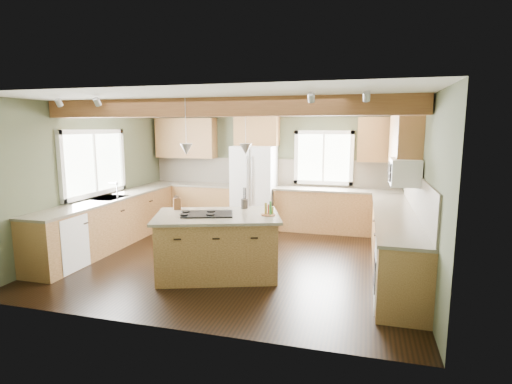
# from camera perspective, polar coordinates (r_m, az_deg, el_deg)

# --- Properties ---
(floor) EXTENTS (5.60, 5.60, 0.00)m
(floor) POSITION_cam_1_polar(r_m,az_deg,el_deg) (6.87, -2.59, -9.39)
(floor) COLOR black
(floor) RESTS_ON ground
(ceiling) EXTENTS (5.60, 5.60, 0.00)m
(ceiling) POSITION_cam_1_polar(r_m,az_deg,el_deg) (6.53, -2.76, 12.80)
(ceiling) COLOR silver
(ceiling) RESTS_ON wall_back
(wall_back) EXTENTS (5.60, 0.00, 5.60)m
(wall_back) POSITION_cam_1_polar(r_m,az_deg,el_deg) (8.97, 2.26, 3.49)
(wall_back) COLOR #4E543B
(wall_back) RESTS_ON ground
(wall_left) EXTENTS (0.00, 5.00, 5.00)m
(wall_left) POSITION_cam_1_polar(r_m,az_deg,el_deg) (7.90, -22.40, 2.03)
(wall_left) COLOR #4E543B
(wall_left) RESTS_ON ground
(wall_right) EXTENTS (0.00, 5.00, 5.00)m
(wall_right) POSITION_cam_1_polar(r_m,az_deg,el_deg) (6.31, 22.31, 0.41)
(wall_right) COLOR #4E543B
(wall_right) RESTS_ON ground
(ceiling_beam) EXTENTS (5.55, 0.26, 0.26)m
(ceiling_beam) POSITION_cam_1_polar(r_m,az_deg,el_deg) (5.77, -5.27, 11.96)
(ceiling_beam) COLOR brown
(ceiling_beam) RESTS_ON ceiling
(soffit_trim) EXTENTS (5.55, 0.20, 0.10)m
(soffit_trim) POSITION_cam_1_polar(r_m,az_deg,el_deg) (8.84, 2.16, 11.45)
(soffit_trim) COLOR brown
(soffit_trim) RESTS_ON ceiling
(backsplash_back) EXTENTS (5.58, 0.03, 0.58)m
(backsplash_back) POSITION_cam_1_polar(r_m,az_deg,el_deg) (8.96, 2.24, 2.90)
(backsplash_back) COLOR brown
(backsplash_back) RESTS_ON wall_back
(backsplash_right) EXTENTS (0.03, 3.70, 0.58)m
(backsplash_right) POSITION_cam_1_polar(r_m,az_deg,el_deg) (6.37, 22.07, -0.32)
(backsplash_right) COLOR brown
(backsplash_right) RESTS_ON wall_right
(base_cab_back_left) EXTENTS (2.02, 0.60, 0.88)m
(base_cab_back_left) POSITION_cam_1_polar(r_m,az_deg,el_deg) (9.38, -8.91, -1.68)
(base_cab_back_left) COLOR brown
(base_cab_back_left) RESTS_ON floor
(counter_back_left) EXTENTS (2.06, 0.64, 0.04)m
(counter_back_left) POSITION_cam_1_polar(r_m,az_deg,el_deg) (9.31, -8.98, 1.10)
(counter_back_left) COLOR #4A4436
(counter_back_left) RESTS_ON base_cab_back_left
(base_cab_back_right) EXTENTS (2.62, 0.60, 0.88)m
(base_cab_back_right) POSITION_cam_1_polar(r_m,az_deg,el_deg) (8.59, 11.50, -2.75)
(base_cab_back_right) COLOR brown
(base_cab_back_right) RESTS_ON floor
(counter_back_right) EXTENTS (2.66, 0.64, 0.04)m
(counter_back_right) POSITION_cam_1_polar(r_m,az_deg,el_deg) (8.51, 11.60, 0.28)
(counter_back_right) COLOR #4A4436
(counter_back_right) RESTS_ON base_cab_back_right
(base_cab_left) EXTENTS (0.60, 3.70, 0.88)m
(base_cab_left) POSITION_cam_1_polar(r_m,az_deg,el_deg) (7.90, -20.08, -4.17)
(base_cab_left) COLOR brown
(base_cab_left) RESTS_ON floor
(counter_left) EXTENTS (0.64, 3.74, 0.04)m
(counter_left) POSITION_cam_1_polar(r_m,az_deg,el_deg) (7.81, -20.26, -0.88)
(counter_left) COLOR #4A4436
(counter_left) RESTS_ON base_cab_left
(base_cab_right) EXTENTS (0.60, 3.70, 0.88)m
(base_cab_right) POSITION_cam_1_polar(r_m,az_deg,el_deg) (6.50, 19.15, -6.92)
(base_cab_right) COLOR brown
(base_cab_right) RESTS_ON floor
(counter_right) EXTENTS (0.64, 3.74, 0.04)m
(counter_right) POSITION_cam_1_polar(r_m,az_deg,el_deg) (6.39, 19.37, -2.95)
(counter_right) COLOR #4A4436
(counter_right) RESTS_ON base_cab_right
(upper_cab_back_left) EXTENTS (1.40, 0.35, 0.90)m
(upper_cab_back_left) POSITION_cam_1_polar(r_m,az_deg,el_deg) (9.42, -9.95, 7.59)
(upper_cab_back_left) COLOR brown
(upper_cab_back_left) RESTS_ON wall_back
(upper_cab_over_fridge) EXTENTS (0.96, 0.35, 0.70)m
(upper_cab_over_fridge) POSITION_cam_1_polar(r_m,az_deg,el_deg) (8.83, 0.12, 8.93)
(upper_cab_over_fridge) COLOR brown
(upper_cab_over_fridge) RESTS_ON wall_back
(upper_cab_right) EXTENTS (0.35, 2.20, 0.90)m
(upper_cab_right) POSITION_cam_1_polar(r_m,az_deg,el_deg) (7.13, 20.37, 6.71)
(upper_cab_right) COLOR brown
(upper_cab_right) RESTS_ON wall_right
(upper_cab_back_corner) EXTENTS (0.90, 0.35, 0.90)m
(upper_cab_back_corner) POSITION_cam_1_polar(r_m,az_deg,el_deg) (8.53, 17.37, 7.17)
(upper_cab_back_corner) COLOR brown
(upper_cab_back_corner) RESTS_ON wall_back
(window_left) EXTENTS (0.04, 1.60, 1.05)m
(window_left) POSITION_cam_1_polar(r_m,az_deg,el_deg) (7.90, -22.18, 3.87)
(window_left) COLOR white
(window_left) RESTS_ON wall_left
(window_back) EXTENTS (1.10, 0.04, 1.00)m
(window_back) POSITION_cam_1_polar(r_m,az_deg,el_deg) (8.74, 9.63, 4.86)
(window_back) COLOR white
(window_back) RESTS_ON wall_back
(sink) EXTENTS (0.50, 0.65, 0.03)m
(sink) POSITION_cam_1_polar(r_m,az_deg,el_deg) (7.81, -20.26, -0.84)
(sink) COLOR #262628
(sink) RESTS_ON counter_left
(faucet) EXTENTS (0.02, 0.02, 0.28)m
(faucet) POSITION_cam_1_polar(r_m,az_deg,el_deg) (7.69, -19.23, 0.15)
(faucet) COLOR #B2B2B7
(faucet) RESTS_ON sink
(dishwasher) EXTENTS (0.60, 0.60, 0.84)m
(dishwasher) POSITION_cam_1_polar(r_m,az_deg,el_deg) (6.91, -26.25, -6.51)
(dishwasher) COLOR white
(dishwasher) RESTS_ON floor
(oven) EXTENTS (0.60, 0.72, 0.84)m
(oven) POSITION_cam_1_polar(r_m,az_deg,el_deg) (5.27, 19.95, -10.85)
(oven) COLOR white
(oven) RESTS_ON floor
(microwave) EXTENTS (0.40, 0.70, 0.38)m
(microwave) POSITION_cam_1_polar(r_m,az_deg,el_deg) (6.20, 20.48, 2.71)
(microwave) COLOR white
(microwave) RESTS_ON wall_right
(pendant_left) EXTENTS (0.18, 0.18, 0.16)m
(pendant_left) POSITION_cam_1_polar(r_m,az_deg,el_deg) (5.82, -9.92, 6.03)
(pendant_left) COLOR #B2B2B7
(pendant_left) RESTS_ON ceiling
(pendant_right) EXTENTS (0.18, 0.18, 0.16)m
(pendant_right) POSITION_cam_1_polar(r_m,az_deg,el_deg) (5.79, -1.50, 6.14)
(pendant_right) COLOR #B2B2B7
(pendant_right) RESTS_ON ceiling
(refrigerator) EXTENTS (0.90, 0.74, 1.80)m
(refrigerator) POSITION_cam_1_polar(r_m,az_deg,el_deg) (8.73, -0.24, 0.69)
(refrigerator) COLOR silver
(refrigerator) RESTS_ON floor
(island) EXTENTS (1.94, 1.53, 0.88)m
(island) POSITION_cam_1_polar(r_m,az_deg,el_deg) (6.04, -5.50, -7.68)
(island) COLOR brown
(island) RESTS_ON floor
(island_top) EXTENTS (2.08, 1.67, 0.04)m
(island_top) POSITION_cam_1_polar(r_m,az_deg,el_deg) (5.92, -5.57, -3.41)
(island_top) COLOR #4A4436
(island_top) RESTS_ON island
(cooktop) EXTENTS (0.85, 0.70, 0.02)m
(cooktop) POSITION_cam_1_polar(r_m,az_deg,el_deg) (5.92, -6.94, -3.14)
(cooktop) COLOR black
(cooktop) RESTS_ON island_top
(knife_block) EXTENTS (0.13, 0.13, 0.18)m
(knife_block) POSITION_cam_1_polar(r_m,az_deg,el_deg) (6.36, -11.22, -1.66)
(knife_block) COLOR brown
(knife_block) RESTS_ON island_top
(utensil_crock) EXTENTS (0.14, 0.14, 0.15)m
(utensil_crock) POSITION_cam_1_polar(r_m,az_deg,el_deg) (6.33, -1.66, -1.67)
(utensil_crock) COLOR #463B38
(utensil_crock) RESTS_ON island_top
(bottle_tray) EXTENTS (0.29, 0.29, 0.20)m
(bottle_tray) POSITION_cam_1_polar(r_m,az_deg,el_deg) (5.84, 1.77, -2.36)
(bottle_tray) COLOR brown
(bottle_tray) RESTS_ON island_top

